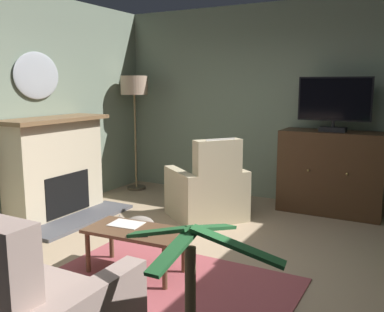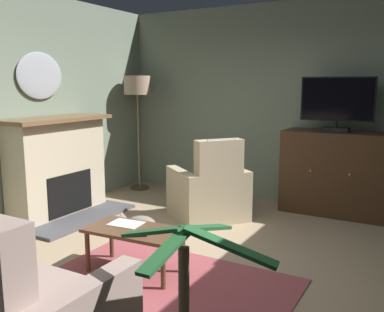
# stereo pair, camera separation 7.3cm
# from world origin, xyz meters

# --- Properties ---
(ground_plane) EXTENTS (5.81, 6.17, 0.04)m
(ground_plane) POSITION_xyz_m (0.00, 0.00, -0.02)
(ground_plane) COLOR tan
(wall_back) EXTENTS (5.81, 0.10, 2.85)m
(wall_back) POSITION_xyz_m (0.00, 2.84, 1.42)
(wall_back) COLOR gray
(wall_back) RESTS_ON ground_plane
(rug_central) EXTENTS (2.14, 1.79, 0.01)m
(rug_central) POSITION_xyz_m (-0.05, -0.55, 0.01)
(rug_central) COLOR #9E474C
(rug_central) RESTS_ON ground_plane
(fireplace) EXTENTS (0.90, 1.52, 1.29)m
(fireplace) POSITION_xyz_m (-2.33, 0.62, 0.62)
(fireplace) COLOR #4C4C51
(fireplace) RESTS_ON ground_plane
(wall_mirror_oval) EXTENTS (0.06, 0.72, 0.60)m
(wall_mirror_oval) POSITION_xyz_m (-2.58, 0.62, 1.81)
(wall_mirror_oval) COLOR #B2B7BF
(tv_cabinet) EXTENTS (1.32, 0.56, 1.10)m
(tv_cabinet) POSITION_xyz_m (0.75, 2.49, 0.52)
(tv_cabinet) COLOR black
(tv_cabinet) RESTS_ON ground_plane
(television) EXTENTS (0.91, 0.20, 0.70)m
(television) POSITION_xyz_m (0.75, 2.43, 1.47)
(television) COLOR black
(television) RESTS_ON tv_cabinet
(coffee_table) EXTENTS (0.92, 0.52, 0.42)m
(coffee_table) POSITION_xyz_m (-0.43, -0.27, 0.36)
(coffee_table) COLOR brown
(coffee_table) RESTS_ON ground_plane
(tv_remote) EXTENTS (0.17, 0.14, 0.02)m
(tv_remote) POSITION_xyz_m (-0.30, -0.42, 0.43)
(tv_remote) COLOR black
(tv_remote) RESTS_ON coffee_table
(folded_newspaper) EXTENTS (0.32, 0.25, 0.01)m
(folded_newspaper) POSITION_xyz_m (-0.59, -0.20, 0.42)
(folded_newspaper) COLOR silver
(folded_newspaper) RESTS_ON coffee_table
(armchair_facing_sofa) EXTENTS (1.16, 1.17, 1.07)m
(armchair_facing_sofa) POSITION_xyz_m (-0.57, 1.47, 0.34)
(armchair_facing_sofa) COLOR tan
(armchair_facing_sofa) RESTS_ON ground_plane
(cat) EXTENTS (0.61, 0.41, 0.23)m
(cat) POSITION_xyz_m (-1.05, 0.57, 0.11)
(cat) COLOR gray
(cat) RESTS_ON ground_plane
(floor_lamp) EXTENTS (0.43, 0.43, 1.83)m
(floor_lamp) POSITION_xyz_m (-2.29, 2.29, 1.56)
(floor_lamp) COLOR #4C4233
(floor_lamp) RESTS_ON ground_plane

